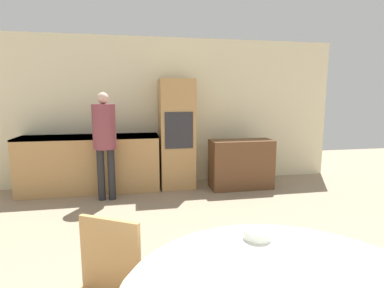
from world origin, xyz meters
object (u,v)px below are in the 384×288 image
at_px(oven_unit, 177,134).
at_px(sideboard, 241,164).
at_px(person_standing, 105,134).
at_px(bowl_near, 257,234).

height_order(oven_unit, sideboard, oven_unit).
bearing_deg(person_standing, bowl_near, -69.77).
relative_size(sideboard, bowl_near, 6.72).
xyz_separation_m(sideboard, person_standing, (-2.23, -0.20, 0.59)).
relative_size(oven_unit, bowl_near, 11.76).
bearing_deg(person_standing, oven_unit, 24.13).
bearing_deg(sideboard, person_standing, -174.76).
xyz_separation_m(person_standing, bowl_near, (1.13, -3.07, -0.23)).
distance_m(oven_unit, sideboard, 1.23).
bearing_deg(person_standing, sideboard, 5.24).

